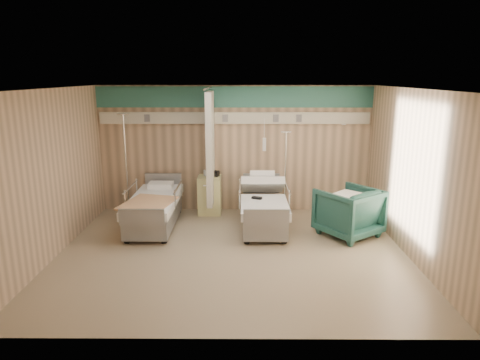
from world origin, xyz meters
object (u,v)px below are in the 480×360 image
at_px(bed_right, 263,212).
at_px(visitor_armchair, 348,212).
at_px(bed_left, 155,212).
at_px(iv_stand_left, 128,193).
at_px(iv_stand_right, 285,199).
at_px(bedside_cabinet, 210,195).

height_order(bed_right, visitor_armchair, visitor_armchair).
relative_size(bed_left, iv_stand_left, 0.97).
height_order(bed_left, iv_stand_right, iv_stand_right).
relative_size(visitor_armchair, iv_stand_left, 0.46).
bearing_deg(iv_stand_right, bed_right, -123.13).
distance_m(bed_right, bedside_cabinet, 1.46).
bearing_deg(visitor_armchair, bedside_cabinet, -61.39).
xyz_separation_m(bed_right, bedside_cabinet, (-1.15, 0.90, 0.11)).
bearing_deg(iv_stand_left, visitor_armchair, -16.95).
distance_m(visitor_armchair, iv_stand_left, 4.80).
relative_size(bed_right, bed_left, 1.00).
relative_size(iv_stand_right, iv_stand_left, 0.84).
bearing_deg(bed_left, bedside_cabinet, 40.60).
relative_size(bed_right, bedside_cabinet, 2.54).
distance_m(bed_right, iv_stand_left, 3.14).
relative_size(bed_left, iv_stand_right, 1.16).
xyz_separation_m(bed_left, bedside_cabinet, (1.05, 0.90, 0.11)).
height_order(bed_left, iv_stand_left, iv_stand_left).
height_order(bedside_cabinet, visitor_armchair, visitor_armchair).
bearing_deg(bedside_cabinet, bed_left, -139.40).
distance_m(bed_left, visitor_armchair, 3.83).
bearing_deg(iv_stand_left, bedside_cabinet, -2.04).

